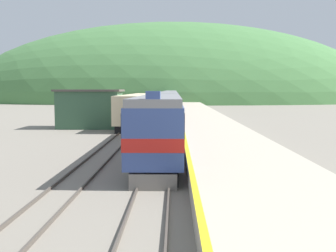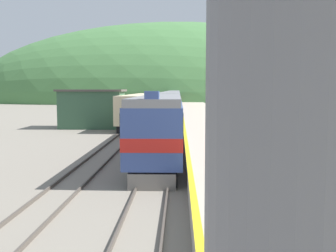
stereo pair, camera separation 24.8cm
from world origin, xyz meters
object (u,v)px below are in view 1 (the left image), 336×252
at_px(express_train_lead_car, 161,122).
at_px(carriage_third, 170,101).
at_px(carriage_second, 167,107).
at_px(carriage_fourth, 171,98).
at_px(siding_train, 138,108).

relative_size(express_train_lead_car, carriage_third, 0.98).
relative_size(carriage_second, carriage_third, 1.00).
distance_m(carriage_third, carriage_fourth, 23.05).
relative_size(carriage_third, siding_train, 0.79).
height_order(carriage_second, carriage_third, same).
relative_size(carriage_second, carriage_fourth, 1.00).
bearing_deg(carriage_fourth, carriage_second, -90.00).
bearing_deg(carriage_fourth, express_train_lead_car, -90.00).
bearing_deg(siding_train, carriage_fourth, 84.80).
bearing_deg(carriage_third, siding_train, -100.91).
distance_m(express_train_lead_car, carriage_third, 46.16).
height_order(carriage_third, siding_train, carriage_third).
xyz_separation_m(express_train_lead_car, carriage_fourth, (0.00, 69.21, -0.01)).
distance_m(express_train_lead_car, carriage_second, 23.10).
bearing_deg(carriage_second, carriage_third, 90.00).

